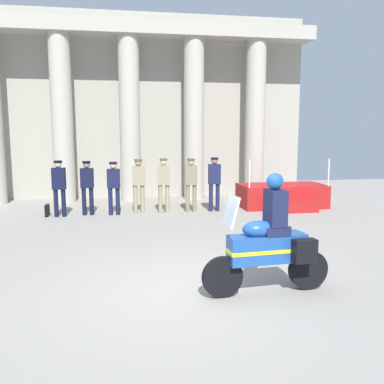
{
  "coord_description": "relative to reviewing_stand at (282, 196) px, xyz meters",
  "views": [
    {
      "loc": [
        -1.02,
        -6.34,
        2.51
      ],
      "look_at": [
        0.52,
        2.98,
        1.14
      ],
      "focal_mm": 38.52,
      "sensor_mm": 36.0,
      "label": 1
    }
  ],
  "objects": [
    {
      "name": "motorcycle_with_rider",
      "position": [
        -3.03,
        -7.13,
        0.43
      ],
      "size": [
        2.09,
        0.73,
        1.9
      ],
      "rotation": [
        0.0,
        0.0,
        3.22
      ],
      "color": "black",
      "rests_on": "ground_plane"
    },
    {
      "name": "officer_in_row_5",
      "position": [
        -3.18,
        -0.32,
        0.64
      ],
      "size": [
        0.39,
        0.25,
        1.7
      ],
      "rotation": [
        0.0,
        0.0,
        3.07
      ],
      "color": "#7A7056",
      "rests_on": "ground_plane"
    },
    {
      "name": "officer_in_row_6",
      "position": [
        -2.43,
        -0.33,
        0.65
      ],
      "size": [
        0.39,
        0.25,
        1.73
      ],
      "rotation": [
        0.0,
        0.0,
        3.07
      ],
      "color": "#191E42",
      "rests_on": "ground_plane"
    },
    {
      "name": "officer_in_row_3",
      "position": [
        -4.83,
        -0.32,
        0.64
      ],
      "size": [
        0.39,
        0.25,
        1.7
      ],
      "rotation": [
        0.0,
        0.0,
        3.07
      ],
      "color": "gray",
      "rests_on": "ground_plane"
    },
    {
      "name": "reviewing_stand",
      "position": [
        0.0,
        0.0,
        0.0
      ],
      "size": [
        2.85,
        1.96,
        1.66
      ],
      "color": "#A51919",
      "rests_on": "ground_plane"
    },
    {
      "name": "briefcase_on_ground",
      "position": [
        -7.59,
        -0.32,
        -0.19
      ],
      "size": [
        0.1,
        0.32,
        0.36
      ],
      "primitive_type": "cube",
      "color": "black",
      "rests_on": "ground_plane"
    },
    {
      "name": "ground_plane",
      "position": [
        -4.24,
        -6.74,
        -0.37
      ],
      "size": [
        28.0,
        28.0,
        0.0
      ],
      "primitive_type": "plane",
      "color": "gray"
    },
    {
      "name": "officer_in_row_2",
      "position": [
        -5.59,
        -0.44,
        0.59
      ],
      "size": [
        0.39,
        0.25,
        1.63
      ],
      "rotation": [
        0.0,
        0.0,
        3.07
      ],
      "color": "#141938",
      "rests_on": "ground_plane"
    },
    {
      "name": "colonnade_backdrop",
      "position": [
        -5.02,
        2.8,
        3.29
      ],
      "size": [
        13.75,
        1.59,
        6.97
      ],
      "color": "#A49F91",
      "rests_on": "ground_plane"
    },
    {
      "name": "officer_in_row_4",
      "position": [
        -4.05,
        -0.35,
        0.65
      ],
      "size": [
        0.39,
        0.25,
        1.71
      ],
      "rotation": [
        0.0,
        0.0,
        3.07
      ],
      "color": "gray",
      "rests_on": "ground_plane"
    },
    {
      "name": "officer_in_row_0",
      "position": [
        -7.19,
        -0.45,
        0.63
      ],
      "size": [
        0.39,
        0.25,
        1.69
      ],
      "rotation": [
        0.0,
        0.0,
        3.07
      ],
      "color": "black",
      "rests_on": "ground_plane"
    },
    {
      "name": "officer_in_row_1",
      "position": [
        -6.39,
        -0.31,
        0.61
      ],
      "size": [
        0.39,
        0.25,
        1.65
      ],
      "rotation": [
        0.0,
        0.0,
        3.07
      ],
      "color": "black",
      "rests_on": "ground_plane"
    }
  ]
}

